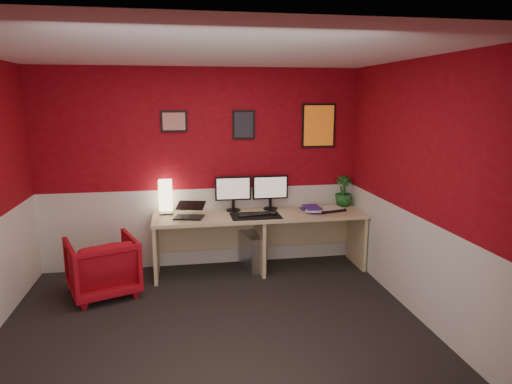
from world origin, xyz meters
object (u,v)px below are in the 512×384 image
desk (260,242)px  monitor_left (233,188)px  pc_tower (253,252)px  potted_plant (343,191)px  armchair (103,266)px  zen_tray (329,209)px  monitor_right (271,187)px  laptop (189,209)px  shoji_lamp (166,198)px

desk → monitor_left: (-0.30, 0.21, 0.66)m
monitor_left → pc_tower: size_ratio=1.29×
potted_plant → pc_tower: potted_plant is taller
pc_tower → monitor_left: bearing=132.6°
armchair → zen_tray: bearing=167.8°
zen_tray → potted_plant: potted_plant is taller
potted_plant → monitor_right: bearing=-179.2°
monitor_left → monitor_right: size_ratio=1.00×
monitor_left → monitor_right: bearing=-0.2°
desk → pc_tower: size_ratio=5.78×
laptop → potted_plant: size_ratio=0.82×
desk → zen_tray: zen_tray is taller
desk → armchair: size_ratio=3.66×
pc_tower → laptop: bearing=175.2°
shoji_lamp → pc_tower: (1.06, -0.15, -0.70)m
laptop → zen_tray: laptop is taller
potted_plant → pc_tower: (-1.24, -0.17, -0.71)m
laptop → armchair: (-0.96, -0.35, -0.52)m
desk → zen_tray: (0.90, 0.02, 0.38)m
shoji_lamp → monitor_right: monitor_right is taller
laptop → armchair: 1.15m
monitor_left → armchair: monitor_left is taller
pc_tower → desk: bearing=-48.3°
shoji_lamp → monitor_left: (0.83, 0.01, 0.09)m
monitor_left → monitor_right: same height
shoji_lamp → potted_plant: 2.29m
laptop → monitor_left: size_ratio=0.57×
monitor_left → desk: bearing=-35.2°
monitor_right → laptop: bearing=-166.0°
monitor_left → pc_tower: monitor_left is taller
desk → shoji_lamp: (-1.14, 0.21, 0.56)m
monitor_left → monitor_right: 0.48m
monitor_right → potted_plant: (0.98, 0.01, -0.09)m
desk → laptop: (-0.87, -0.05, 0.47)m
desk → shoji_lamp: size_ratio=6.50×
monitor_left → zen_tray: bearing=-9.4°
monitor_right → pc_tower: size_ratio=1.29×
laptop → zen_tray: bearing=16.9°
zen_tray → pc_tower: bearing=177.4°
desk → pc_tower: (-0.08, 0.06, -0.14)m
monitor_left → armchair: 1.78m
pc_tower → armchair: (-1.74, -0.46, 0.10)m
potted_plant → armchair: (-2.98, -0.63, -0.61)m
monitor_right → armchair: bearing=-162.9°
zen_tray → armchair: 2.79m
monitor_left → armchair: (-1.52, -0.62, -0.70)m
laptop → monitor_right: bearing=28.9°
desk → armchair: 1.87m
shoji_lamp → armchair: bearing=-138.6°
zen_tray → monitor_left: bearing=170.6°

